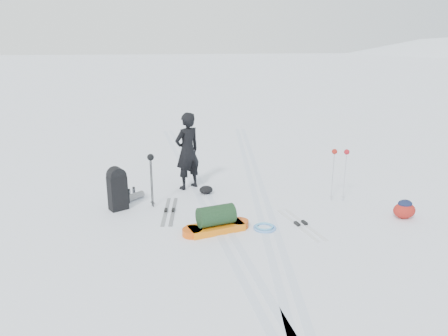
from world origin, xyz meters
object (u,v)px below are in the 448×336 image
(skier, at_px, (187,151))
(expedition_rucksack, at_px, (120,189))
(pulk_sled, at_px, (216,222))
(ski_poles_black, at_px, (151,164))

(skier, relative_size, expedition_rucksack, 1.95)
(pulk_sled, xyz_separation_m, expedition_rucksack, (-1.92, 1.54, 0.24))
(skier, xyz_separation_m, ski_poles_black, (-0.89, -1.14, 0.04))
(skier, xyz_separation_m, pulk_sled, (0.32, -2.67, -0.76))
(skier, distance_m, ski_poles_black, 1.45)
(skier, bearing_deg, ski_poles_black, 18.96)
(pulk_sled, height_order, expedition_rucksack, expedition_rucksack)
(skier, distance_m, pulk_sled, 2.79)
(skier, relative_size, ski_poles_black, 1.57)
(expedition_rucksack, distance_m, ski_poles_black, 0.90)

